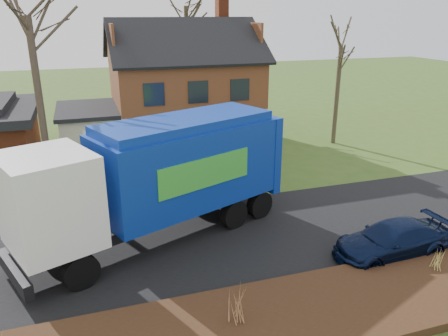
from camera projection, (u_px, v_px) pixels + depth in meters
name	position (u px, v px, depth m)	size (l,w,h in m)	color
ground	(218.00, 239.00, 17.16)	(120.00, 120.00, 0.00)	#35521B
road	(218.00, 239.00, 17.16)	(80.00, 7.00, 0.02)	black
mulch_verge	(274.00, 321.00, 12.37)	(80.00, 3.50, 0.30)	black
main_house	(176.00, 83.00, 28.69)	(12.95, 8.95, 9.26)	beige
garbage_truck	(162.00, 173.00, 16.51)	(11.10, 6.75, 4.63)	black
silver_sedan	(108.00, 187.00, 20.14)	(1.73, 4.97, 1.64)	#AEAFB6
navy_wagon	(392.00, 240.00, 15.76)	(1.79, 4.41, 1.28)	#0B1533
tree_front_east	(343.00, 30.00, 27.34)	(3.27, 3.27, 9.07)	#433928
grass_clump_mid	(239.00, 303.00, 12.04)	(0.39, 0.32, 1.08)	#9E7045
grass_clump_east	(439.00, 259.00, 14.46)	(0.31, 0.26, 0.78)	tan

